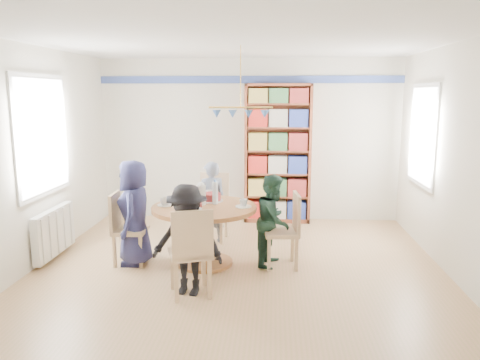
# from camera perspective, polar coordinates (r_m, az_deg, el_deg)

# --- Properties ---
(ground) EXTENTS (5.00, 5.00, 0.00)m
(ground) POSITION_cam_1_polar(r_m,az_deg,el_deg) (5.78, -0.30, -11.03)
(ground) COLOR #AA7F5A
(room_shell) EXTENTS (5.00, 5.00, 5.00)m
(room_shell) POSITION_cam_1_polar(r_m,az_deg,el_deg) (6.28, -2.07, 6.18)
(room_shell) COLOR white
(room_shell) RESTS_ON ground
(radiator) EXTENTS (0.12, 1.00, 0.60)m
(radiator) POSITION_cam_1_polar(r_m,az_deg,el_deg) (6.57, -21.70, -5.89)
(radiator) COLOR silver
(radiator) RESTS_ON ground
(dining_table) EXTENTS (1.30, 1.30, 0.75)m
(dining_table) POSITION_cam_1_polar(r_m,az_deg,el_deg) (5.85, -4.36, -5.03)
(dining_table) COLOR brown
(dining_table) RESTS_ON ground
(chair_left) EXTENTS (0.42, 0.42, 0.91)m
(chair_left) POSITION_cam_1_polar(r_m,az_deg,el_deg) (6.05, -13.96, -5.34)
(chair_left) COLOR tan
(chair_left) RESTS_ON ground
(chair_right) EXTENTS (0.45, 0.45, 0.93)m
(chair_right) POSITION_cam_1_polar(r_m,az_deg,el_deg) (5.79, 5.83, -5.69)
(chair_right) COLOR tan
(chair_right) RESTS_ON ground
(chair_far) EXTENTS (0.47, 0.47, 0.97)m
(chair_far) POSITION_cam_1_polar(r_m,az_deg,el_deg) (6.88, -3.28, -2.84)
(chair_far) COLOR tan
(chair_far) RESTS_ON ground
(chair_near) EXTENTS (0.54, 0.54, 0.97)m
(chair_near) POSITION_cam_1_polar(r_m,az_deg,el_deg) (4.93, -5.98, -8.33)
(chair_near) COLOR tan
(chair_near) RESTS_ON ground
(person_left) EXTENTS (0.47, 0.68, 1.32)m
(person_left) POSITION_cam_1_polar(r_m,az_deg,el_deg) (5.98, -12.74, -3.90)
(person_left) COLOR #1C1D3E
(person_left) RESTS_ON ground
(person_right) EXTENTS (0.56, 0.65, 1.15)m
(person_right) POSITION_cam_1_polar(r_m,az_deg,el_deg) (5.83, 4.11, -4.90)
(person_right) COLOR black
(person_right) RESTS_ON ground
(person_far) EXTENTS (0.50, 0.42, 1.18)m
(person_far) POSITION_cam_1_polar(r_m,az_deg,el_deg) (6.69, -3.54, -2.74)
(person_far) COLOR gray
(person_far) RESTS_ON ground
(person_near) EXTENTS (0.84, 0.57, 1.20)m
(person_near) POSITION_cam_1_polar(r_m,az_deg,el_deg) (5.00, -6.44, -7.28)
(person_near) COLOR black
(person_near) RESTS_ON ground
(bookshelf) EXTENTS (1.09, 0.33, 2.28)m
(bookshelf) POSITION_cam_1_polar(r_m,az_deg,el_deg) (7.76, 4.62, 3.06)
(bookshelf) COLOR maroon
(bookshelf) RESTS_ON ground
(tableware) EXTENTS (1.18, 1.18, 0.31)m
(tableware) POSITION_cam_1_polar(r_m,az_deg,el_deg) (5.82, -4.60, -2.47)
(tableware) COLOR white
(tableware) RESTS_ON dining_table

